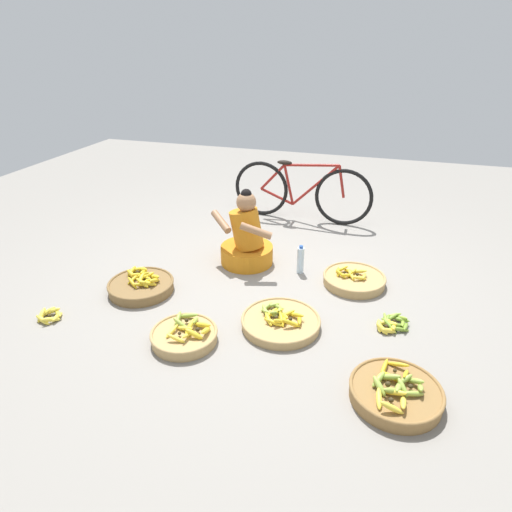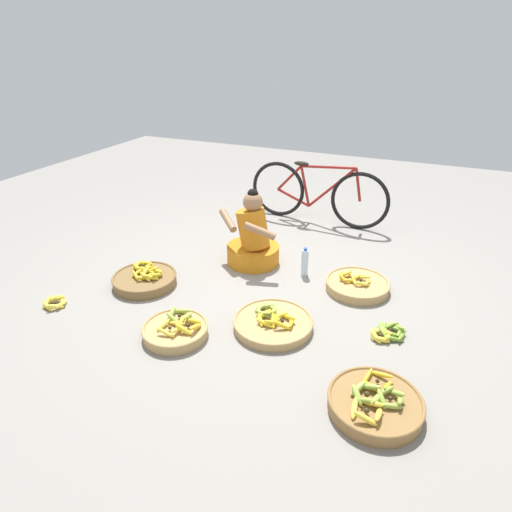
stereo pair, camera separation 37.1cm
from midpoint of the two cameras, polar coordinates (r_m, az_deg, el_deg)
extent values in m
plane|color=gray|center=(4.05, 3.76, -3.31)|extent=(10.00, 10.00, 0.00)
cylinder|color=orange|center=(4.33, 2.06, 0.21)|extent=(0.52, 0.52, 0.18)
cylinder|color=orange|center=(4.21, 2.13, 3.59)|extent=(0.42, 0.37, 0.43)
sphere|color=#9E704C|center=(4.11, 2.19, 7.08)|extent=(0.19, 0.19, 0.19)
sphere|color=black|center=(4.08, 2.21, 8.09)|extent=(0.10, 0.10, 0.10)
cylinder|color=#9E704C|center=(4.20, -1.20, 4.67)|extent=(0.28, 0.26, 0.16)
cylinder|color=#9E704C|center=(3.97, 3.21, 3.24)|extent=(0.31, 0.11, 0.16)
torus|color=black|center=(5.44, 4.90, 8.72)|extent=(0.69, 0.07, 0.68)
torus|color=black|center=(5.19, 15.53, 6.92)|extent=(0.69, 0.07, 0.68)
cylinder|color=maroon|center=(5.22, 11.95, 8.73)|extent=(0.55, 0.05, 0.55)
cylinder|color=maroon|center=(5.31, 8.50, 9.02)|extent=(0.15, 0.04, 0.49)
cylinder|color=maroon|center=(5.17, 11.55, 11.35)|extent=(0.65, 0.05, 0.08)
cylinder|color=maroon|center=(5.40, 6.91, 7.62)|extent=(0.42, 0.05, 0.18)
cylinder|color=maroon|center=(5.35, 6.44, 10.14)|extent=(0.31, 0.04, 0.35)
cylinder|color=maroon|center=(5.14, 15.35, 8.97)|extent=(0.11, 0.04, 0.38)
ellipsoid|color=black|center=(5.25, 8.07, 11.92)|extent=(0.18, 0.08, 0.05)
cylinder|color=tan|center=(3.42, 5.40, -9.02)|extent=(0.61, 0.61, 0.06)
torus|color=tan|center=(3.40, 5.43, -8.58)|extent=(0.62, 0.62, 0.02)
ellipsoid|color=gold|center=(3.36, 7.87, -8.75)|extent=(0.06, 0.16, 0.06)
ellipsoid|color=gold|center=(3.41, 7.42, -8.07)|extent=(0.16, 0.09, 0.07)
ellipsoid|color=gold|center=(3.41, 6.19, -7.97)|extent=(0.14, 0.13, 0.06)
ellipsoid|color=gold|center=(3.35, 5.49, -8.57)|extent=(0.09, 0.16, 0.08)
ellipsoid|color=gold|center=(3.30, 6.71, -9.15)|extent=(0.16, 0.08, 0.10)
sphere|color=#382D19|center=(3.36, 6.68, -8.60)|extent=(0.03, 0.03, 0.03)
ellipsoid|color=#9EB747|center=(3.46, 5.45, -7.28)|extent=(0.05, 0.14, 0.08)
ellipsoid|color=#9EB747|center=(3.50, 5.30, -6.94)|extent=(0.13, 0.11, 0.06)
ellipsoid|color=#9EB747|center=(3.52, 4.38, -6.69)|extent=(0.14, 0.09, 0.06)
ellipsoid|color=#9EB747|center=(3.51, 3.77, -6.84)|extent=(0.09, 0.14, 0.05)
ellipsoid|color=#9EB747|center=(3.46, 3.48, -7.32)|extent=(0.10, 0.13, 0.06)
ellipsoid|color=#9EB747|center=(3.43, 4.06, -7.73)|extent=(0.14, 0.04, 0.06)
ellipsoid|color=#9EB747|center=(3.43, 4.94, -7.68)|extent=(0.12, 0.12, 0.08)
sphere|color=#382D19|center=(3.47, 4.46, -7.21)|extent=(0.03, 0.03, 0.03)
ellipsoid|color=yellow|center=(3.37, 5.92, -8.45)|extent=(0.06, 0.15, 0.06)
ellipsoid|color=yellow|center=(3.39, 5.86, -8.12)|extent=(0.12, 0.14, 0.07)
ellipsoid|color=yellow|center=(3.43, 4.68, -7.66)|extent=(0.15, 0.10, 0.08)
ellipsoid|color=yellow|center=(3.42, 4.16, -7.75)|extent=(0.11, 0.14, 0.08)
ellipsoid|color=yellow|center=(3.36, 3.76, -8.47)|extent=(0.11, 0.14, 0.06)
ellipsoid|color=yellow|center=(3.33, 4.36, -8.91)|extent=(0.15, 0.05, 0.06)
ellipsoid|color=yellow|center=(3.33, 5.32, -8.80)|extent=(0.13, 0.13, 0.09)
sphere|color=#382D19|center=(3.38, 4.83, -8.32)|extent=(0.03, 0.03, 0.03)
cylinder|color=brown|center=(4.04, -11.89, -3.23)|extent=(0.57, 0.57, 0.08)
torus|color=brown|center=(4.02, -11.95, -2.72)|extent=(0.58, 0.58, 0.02)
ellipsoid|color=yellow|center=(3.95, -10.26, -2.53)|extent=(0.05, 0.15, 0.10)
ellipsoid|color=yellow|center=(4.02, -10.21, -2.05)|extent=(0.16, 0.10, 0.08)
ellipsoid|color=yellow|center=(4.05, -11.19, -1.93)|extent=(0.14, 0.13, 0.08)
ellipsoid|color=yellow|center=(4.02, -11.89, -2.20)|extent=(0.05, 0.16, 0.08)
ellipsoid|color=yellow|center=(3.96, -11.81, -2.74)|extent=(0.16, 0.08, 0.08)
ellipsoid|color=yellow|center=(3.93, -11.13, -2.84)|extent=(0.15, 0.11, 0.08)
sphere|color=#382D19|center=(3.99, -11.03, -2.41)|extent=(0.03, 0.03, 0.03)
ellipsoid|color=gold|center=(4.11, -11.45, -1.42)|extent=(0.06, 0.14, 0.09)
ellipsoid|color=gold|center=(4.16, -11.46, -1.07)|extent=(0.14, 0.10, 0.08)
ellipsoid|color=gold|center=(4.20, -12.10, -1.02)|extent=(0.14, 0.10, 0.06)
ellipsoid|color=gold|center=(4.18, -12.86, -1.19)|extent=(0.05, 0.14, 0.07)
ellipsoid|color=gold|center=(4.12, -12.94, -1.58)|extent=(0.14, 0.10, 0.08)
ellipsoid|color=gold|center=(4.09, -12.05, -1.73)|extent=(0.13, 0.13, 0.08)
sphere|color=#382D19|center=(4.14, -12.19, -1.37)|extent=(0.04, 0.04, 0.04)
ellipsoid|color=gold|center=(3.98, -11.09, -2.48)|extent=(0.06, 0.16, 0.08)
ellipsoid|color=gold|center=(4.03, -11.07, -2.21)|extent=(0.15, 0.12, 0.06)
ellipsoid|color=gold|center=(4.07, -11.86, -1.83)|extent=(0.16, 0.09, 0.09)
ellipsoid|color=gold|center=(4.06, -12.75, -2.16)|extent=(0.06, 0.17, 0.06)
ellipsoid|color=gold|center=(3.99, -12.99, -2.64)|extent=(0.15, 0.11, 0.08)
ellipsoid|color=gold|center=(3.95, -11.87, -2.91)|extent=(0.14, 0.13, 0.06)
sphere|color=#382D19|center=(4.01, -12.03, -2.43)|extent=(0.03, 0.03, 0.03)
cylinder|color=olive|center=(2.91, 19.11, -18.15)|extent=(0.57, 0.57, 0.09)
torus|color=olive|center=(2.88, 19.24, -17.55)|extent=(0.58, 0.58, 0.02)
ellipsoid|color=#9EB747|center=(2.88, 22.18, -17.34)|extent=(0.04, 0.13, 0.08)
ellipsoid|color=#9EB747|center=(2.91, 21.62, -16.56)|extent=(0.13, 0.09, 0.08)
ellipsoid|color=#9EB747|center=(2.91, 20.33, -16.49)|extent=(0.12, 0.11, 0.08)
ellipsoid|color=#9EB747|center=(2.85, 20.00, -17.38)|extent=(0.10, 0.13, 0.08)
ellipsoid|color=#9EB747|center=(2.84, 21.34, -18.06)|extent=(0.13, 0.08, 0.05)
sphere|color=#382D19|center=(2.88, 21.01, -17.22)|extent=(0.03, 0.03, 0.03)
ellipsoid|color=gold|center=(2.95, 20.62, -15.72)|extent=(0.06, 0.15, 0.08)
ellipsoid|color=gold|center=(3.02, 19.77, -14.61)|extent=(0.16, 0.06, 0.07)
ellipsoid|color=gold|center=(2.98, 18.04, -15.00)|extent=(0.06, 0.16, 0.06)
ellipsoid|color=gold|center=(2.92, 18.85, -16.18)|extent=(0.16, 0.06, 0.06)
sphere|color=#382D19|center=(2.97, 19.32, -15.40)|extent=(0.03, 0.03, 0.03)
ellipsoid|color=#9EB747|center=(2.84, 19.48, -17.36)|extent=(0.07, 0.15, 0.08)
ellipsoid|color=#9EB747|center=(2.90, 18.53, -16.14)|extent=(0.15, 0.06, 0.09)
ellipsoid|color=#9EB747|center=(2.88, 17.10, -16.44)|extent=(0.10, 0.15, 0.07)
ellipsoid|color=#9EB747|center=(2.82, 17.05, -17.26)|extent=(0.12, 0.14, 0.09)
ellipsoid|color=#9EB747|center=(2.81, 18.74, -17.81)|extent=(0.15, 0.11, 0.09)
sphere|color=#382D19|center=(2.86, 18.20, -17.02)|extent=(0.03, 0.03, 0.03)
ellipsoid|color=yellow|center=(2.76, 19.82, -19.14)|extent=(0.04, 0.16, 0.08)
ellipsoid|color=yellow|center=(2.81, 18.82, -17.96)|extent=(0.16, 0.07, 0.08)
ellipsoid|color=yellow|center=(2.76, 16.82, -18.75)|extent=(0.05, 0.16, 0.06)
ellipsoid|color=yellow|center=(2.71, 18.28, -19.79)|extent=(0.16, 0.05, 0.09)
sphere|color=#382D19|center=(2.76, 18.33, -18.90)|extent=(0.03, 0.03, 0.03)
cylinder|color=tan|center=(4.03, 15.77, -3.87)|extent=(0.56, 0.56, 0.08)
torus|color=tan|center=(4.01, 15.84, -3.41)|extent=(0.57, 0.57, 0.02)
ellipsoid|color=yellow|center=(3.99, 17.07, -3.40)|extent=(0.05, 0.14, 0.05)
ellipsoid|color=yellow|center=(4.05, 16.61, -2.76)|extent=(0.14, 0.07, 0.08)
ellipsoid|color=yellow|center=(4.03, 15.56, -2.85)|extent=(0.10, 0.14, 0.05)
ellipsoid|color=yellow|center=(3.97, 15.43, -3.19)|extent=(0.10, 0.14, 0.07)
ellipsoid|color=yellow|center=(3.95, 16.45, -3.62)|extent=(0.14, 0.09, 0.06)
sphere|color=#382D19|center=(4.00, 16.23, -3.16)|extent=(0.03, 0.03, 0.03)
ellipsoid|color=gold|center=(4.02, 15.40, -2.83)|extent=(0.05, 0.13, 0.07)
ellipsoid|color=gold|center=(4.05, 15.20, -2.64)|extent=(0.12, 0.10, 0.06)
ellipsoid|color=gold|center=(4.06, 14.30, -2.38)|extent=(0.12, 0.09, 0.07)
ellipsoid|color=gold|center=(4.02, 13.79, -2.70)|extent=(0.04, 0.13, 0.06)
ellipsoid|color=gold|center=(3.98, 14.09, -3.01)|extent=(0.12, 0.09, 0.07)
ellipsoid|color=gold|center=(3.98, 14.92, -3.21)|extent=(0.12, 0.10, 0.06)
sphere|color=#382D19|center=(4.02, 14.59, -2.81)|extent=(0.03, 0.03, 0.03)
cylinder|color=tan|center=(3.35, -7.41, -9.93)|extent=(0.49, 0.49, 0.08)
torus|color=tan|center=(3.33, -7.45, -9.39)|extent=(0.50, 0.50, 0.02)
ellipsoid|color=yellow|center=(3.25, -4.68, -9.38)|extent=(0.04, 0.15, 0.09)
ellipsoid|color=yellow|center=(3.33, -5.00, -8.61)|extent=(0.15, 0.06, 0.07)
ellipsoid|color=yellow|center=(3.31, -6.67, -8.74)|extent=(0.05, 0.15, 0.09)
ellipsoid|color=yellow|center=(3.23, -6.26, -9.68)|extent=(0.15, 0.04, 0.09)
sphere|color=#382D19|center=(3.28, -5.70, -9.16)|extent=(0.03, 0.03, 0.03)
ellipsoid|color=#9EB747|center=(3.38, -5.85, -7.96)|extent=(0.07, 0.16, 0.08)
ellipsoid|color=#9EB747|center=(3.45, -6.62, -7.30)|extent=(0.16, 0.07, 0.06)
ellipsoid|color=#9EB747|center=(3.42, -8.02, -7.64)|extent=(0.05, 0.16, 0.08)
ellipsoid|color=#9EB747|center=(3.35, -7.72, -8.29)|extent=(0.15, 0.06, 0.10)
sphere|color=#382D19|center=(3.40, -6.95, -7.89)|extent=(0.03, 0.03, 0.03)
ellipsoid|color=yellow|center=(3.25, -7.11, -9.74)|extent=(0.04, 0.15, 0.08)
ellipsoid|color=yellow|center=(3.32, -7.37, -8.87)|extent=(0.15, 0.05, 0.06)
ellipsoid|color=yellow|center=(3.32, -8.94, -9.08)|extent=(0.06, 0.15, 0.06)
ellipsoid|color=yellow|center=(3.23, -8.62, -10.02)|extent=(0.15, 0.04, 0.08)
sphere|color=#382D19|center=(3.28, -8.07, -9.45)|extent=(0.03, 0.03, 0.03)
ellipsoid|color=#8CAD38|center=(3.57, 21.25, -9.48)|extent=(0.05, 0.15, 0.06)
ellipsoid|color=#8CAD38|center=(3.61, 21.02, -8.82)|extent=(0.13, 0.12, 0.09)
ellipsoid|color=#8CAD38|center=(3.62, 20.02, -8.57)|extent=(0.15, 0.07, 0.07)
ellipsoid|color=#8CAD38|center=(3.56, 19.15, -9.12)|extent=(0.07, 0.15, 0.08)
ellipsoid|color=#8CAD38|center=(3.53, 19.39, -9.58)|extent=(0.13, 0.12, 0.05)
ellipsoid|color=#8CAD38|center=(3.52, 20.67, -9.79)|extent=(0.15, 0.10, 0.07)
sphere|color=#382D19|center=(3.57, 20.20, -9.22)|extent=(0.03, 0.03, 0.03)
ellipsoid|color=yellow|center=(3.48, 20.00, -10.04)|extent=(0.04, 0.13, 0.08)
ellipsoid|color=yellow|center=(3.52, 19.75, -9.57)|extent=(0.12, 0.11, 0.09)
ellipsoid|color=yellow|center=(3.53, 18.83, -9.41)|extent=(0.13, 0.09, 0.07)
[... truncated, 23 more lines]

